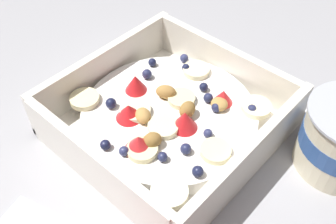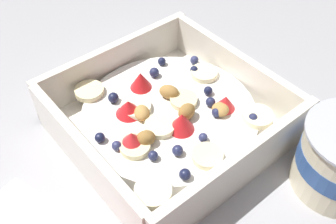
{
  "view_description": "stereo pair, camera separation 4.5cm",
  "coord_description": "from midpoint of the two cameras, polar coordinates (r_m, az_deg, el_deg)",
  "views": [
    {
      "loc": [
        0.23,
        0.2,
        0.35
      ],
      "look_at": [
        0.0,
        -0.01,
        0.03
      ],
      "focal_mm": 41.79,
      "sensor_mm": 36.0,
      "label": 1
    },
    {
      "loc": [
        0.2,
        0.23,
        0.35
      ],
      "look_at": [
        0.0,
        -0.01,
        0.03
      ],
      "focal_mm": 41.79,
      "sensor_mm": 36.0,
      "label": 2
    }
  ],
  "objects": [
    {
      "name": "spoon",
      "position": [
        0.55,
        9.91,
        5.31
      ],
      "size": [
        0.04,
        0.17,
        0.01
      ],
      "color": "silver",
      "rests_on": "ground"
    },
    {
      "name": "ground_plane",
      "position": [
        0.47,
        -1.95,
        -2.96
      ],
      "size": [
        2.4,
        2.4,
        0.0
      ],
      "primitive_type": "plane",
      "color": "#9E9EA3"
    },
    {
      "name": "fruit_bowl",
      "position": [
        0.46,
        -2.85,
        -1.06
      ],
      "size": [
        0.23,
        0.23,
        0.06
      ],
      "color": "white",
      "rests_on": "ground"
    }
  ]
}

